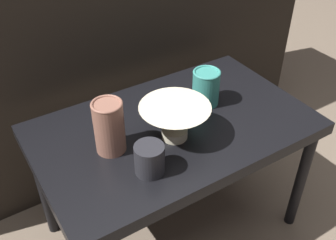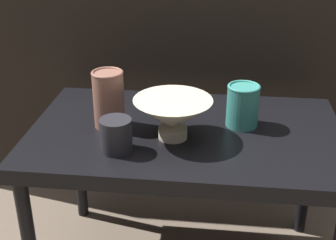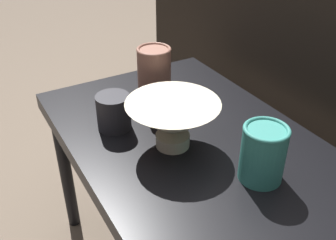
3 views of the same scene
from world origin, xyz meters
name	(u,v)px [view 1 (image 1 of 3)]	position (x,y,z in m)	size (l,w,h in m)	color
ground_plane	(173,224)	(0.00, 0.00, 0.00)	(8.00, 8.00, 0.00)	#6B5B4C
table	(174,137)	(0.00, 0.00, 0.42)	(0.82, 0.50, 0.47)	black
couch_backdrop	(92,50)	(0.00, 0.61, 0.45)	(1.72, 0.50, 0.90)	black
bowl	(175,119)	(-0.03, -0.05, 0.53)	(0.20, 0.20, 0.10)	beige
vase_textured_left	(109,126)	(-0.20, 0.00, 0.55)	(0.08, 0.08, 0.15)	brown
vase_colorful_right	(206,87)	(0.15, 0.04, 0.53)	(0.09, 0.09, 0.11)	teal
cup	(149,159)	(-0.16, -0.13, 0.51)	(0.08, 0.08, 0.08)	#232328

